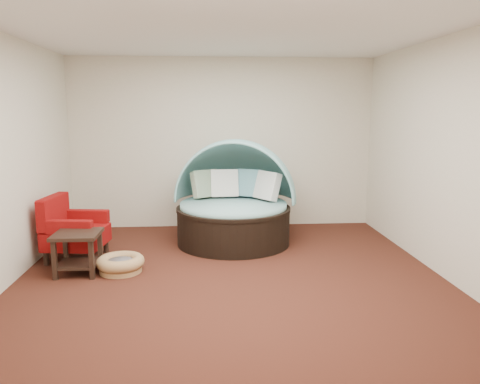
{
  "coord_description": "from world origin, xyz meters",
  "views": [
    {
      "loc": [
        -0.28,
        -5.3,
        1.95
      ],
      "look_at": [
        0.15,
        0.6,
        0.91
      ],
      "focal_mm": 35.0,
      "sensor_mm": 36.0,
      "label": 1
    }
  ],
  "objects": [
    {
      "name": "wall_right",
      "position": [
        2.5,
        0.0,
        1.4
      ],
      "size": [
        0.0,
        5.0,
        5.0
      ],
      "primitive_type": "plane",
      "rotation": [
        1.57,
        0.0,
        -1.57
      ],
      "color": "beige",
      "rests_on": "floor"
    },
    {
      "name": "canopy_daybed",
      "position": [
        0.13,
        1.5,
        0.71
      ],
      "size": [
        2.02,
        1.98,
        1.53
      ],
      "rotation": [
        0.0,
        0.0,
        -0.21
      ],
      "color": "black",
      "rests_on": "floor"
    },
    {
      "name": "floor",
      "position": [
        0.0,
        0.0,
        0.0
      ],
      "size": [
        5.0,
        5.0,
        0.0
      ],
      "primitive_type": "plane",
      "color": "#441F13",
      "rests_on": "ground"
    },
    {
      "name": "wall_back",
      "position": [
        0.0,
        2.5,
        1.4
      ],
      "size": [
        5.0,
        0.0,
        5.0
      ],
      "primitive_type": "plane",
      "rotation": [
        1.57,
        0.0,
        0.0
      ],
      "color": "beige",
      "rests_on": "floor"
    },
    {
      "name": "ceiling",
      "position": [
        0.0,
        0.0,
        2.8
      ],
      "size": [
        5.0,
        5.0,
        0.0
      ],
      "primitive_type": "plane",
      "rotation": [
        3.14,
        0.0,
        0.0
      ],
      "color": "white",
      "rests_on": "wall_back"
    },
    {
      "name": "wall_left",
      "position": [
        -2.5,
        0.0,
        1.4
      ],
      "size": [
        0.0,
        5.0,
        5.0
      ],
      "primitive_type": "plane",
      "rotation": [
        1.57,
        0.0,
        1.57
      ],
      "color": "beige",
      "rests_on": "floor"
    },
    {
      "name": "wall_front",
      "position": [
        0.0,
        -2.5,
        1.4
      ],
      "size": [
        5.0,
        0.0,
        5.0
      ],
      "primitive_type": "plane",
      "rotation": [
        -1.57,
        0.0,
        0.0
      ],
      "color": "beige",
      "rests_on": "floor"
    },
    {
      "name": "red_armchair",
      "position": [
        -2.05,
        0.82,
        0.39
      ],
      "size": [
        0.81,
        0.81,
        0.85
      ],
      "rotation": [
        0.0,
        0.0,
        -0.13
      ],
      "color": "black",
      "rests_on": "floor"
    },
    {
      "name": "side_table",
      "position": [
        -1.83,
        0.23,
        0.33
      ],
      "size": [
        0.54,
        0.54,
        0.51
      ],
      "rotation": [
        0.0,
        0.0,
        -0.02
      ],
      "color": "black",
      "rests_on": "floor"
    },
    {
      "name": "pet_basket",
      "position": [
        -1.33,
        0.24,
        0.1
      ],
      "size": [
        0.6,
        0.6,
        0.2
      ],
      "rotation": [
        0.0,
        0.0,
        0.03
      ],
      "color": "#9A7746",
      "rests_on": "floor"
    }
  ]
}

